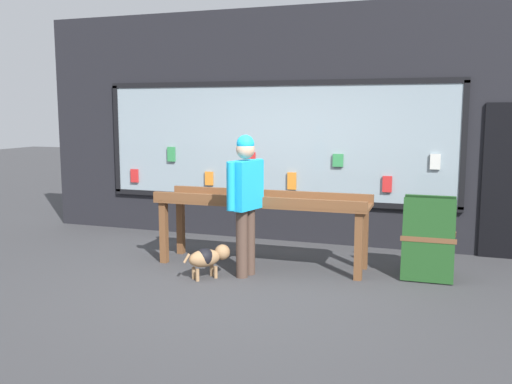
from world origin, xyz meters
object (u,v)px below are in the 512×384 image
Objects in this scene: display_table_main at (262,207)px; sandwich_board_sign at (429,236)px; small_dog at (208,257)px; person_browsing at (246,194)px.

sandwich_board_sign reaches higher than display_table_main.
small_dog is 2.67m from sandwich_board_sign.
person_browsing is at bearing -94.48° from display_table_main.
small_dog is 0.52× the size of sandwich_board_sign.
person_browsing is at bearing -162.07° from sandwich_board_sign.
small_dog is at bearing -159.88° from sandwich_board_sign.
display_table_main is 1.00m from small_dog.
person_browsing is 3.38× the size of small_dog.
display_table_main reaches higher than small_dog.
person_browsing is 0.88m from small_dog.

